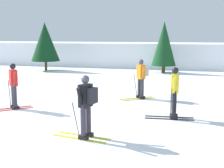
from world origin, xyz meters
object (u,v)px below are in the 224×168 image
at_px(skier_black, 86,104).
at_px(skier_yellow, 174,91).
at_px(skier_orange, 141,77).
at_px(conifer_far_right, 164,44).
at_px(conifer_far_left, 45,42).
at_px(skier_red, 13,85).

bearing_deg(skier_black, skier_yellow, 51.47).
bearing_deg(skier_black, skier_orange, 84.87).
distance_m(skier_black, conifer_far_right, 15.17).
height_order(skier_black, skier_orange, same).
height_order(skier_orange, conifer_far_right, conifer_far_right).
bearing_deg(skier_yellow, conifer_far_left, 132.75).
bearing_deg(conifer_far_right, skier_orange, -89.79).
bearing_deg(skier_orange, skier_yellow, -61.14).
relative_size(skier_orange, conifer_far_right, 0.46).
xyz_separation_m(skier_black, conifer_far_right, (0.46, 15.12, 1.16)).
xyz_separation_m(conifer_far_left, conifer_far_right, (8.97, 1.02, -0.11)).
bearing_deg(conifer_far_right, conifer_far_left, -173.52).
bearing_deg(skier_red, conifer_far_right, 71.57).
bearing_deg(conifer_far_right, skier_red, -108.43).
relative_size(skier_black, conifer_far_right, 0.46).
xyz_separation_m(skier_orange, conifer_far_left, (-9.01, 8.57, 1.27)).
relative_size(skier_orange, skier_yellow, 1.00).
distance_m(skier_orange, conifer_far_left, 12.50).
relative_size(skier_yellow, skier_red, 1.00).
bearing_deg(conifer_far_left, skier_black, -58.89).
relative_size(skier_black, skier_orange, 1.00).
height_order(skier_yellow, skier_red, same).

